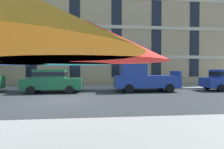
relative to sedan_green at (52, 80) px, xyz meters
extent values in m
plane|color=#2D3033|center=(1.24, -3.70, -0.95)|extent=(120.00, 120.00, 0.00)
cube|color=gray|center=(1.24, 3.10, -0.89)|extent=(56.00, 3.60, 0.12)
cube|color=tan|center=(1.24, 11.30, 7.05)|extent=(40.00, 12.00, 16.00)
cube|color=beige|center=(1.24, 5.26, 2.25)|extent=(39.20, 0.08, 0.36)
cube|color=beige|center=(1.24, 5.26, 5.45)|extent=(39.20, 0.08, 0.36)
cube|color=black|center=(-3.21, 5.27, 7.45)|extent=(1.10, 0.06, 14.80)
cube|color=black|center=(1.24, 5.27, 7.45)|extent=(1.10, 0.06, 14.80)
cube|color=black|center=(5.68, 5.27, 7.45)|extent=(1.10, 0.06, 14.80)
cube|color=black|center=(10.13, 5.27, 7.45)|extent=(1.10, 0.06, 14.80)
cube|color=black|center=(14.57, 5.27, 7.45)|extent=(1.10, 0.06, 14.80)
cube|color=#195933|center=(0.05, 0.00, -0.25)|extent=(4.40, 1.76, 0.80)
cube|color=#195933|center=(-0.10, 0.00, 0.49)|extent=(2.30, 1.55, 0.68)
cube|color=black|center=(-0.10, 0.00, 0.49)|extent=(2.32, 1.57, 0.32)
cylinder|color=black|center=(1.42, 0.88, -0.65)|extent=(0.60, 0.22, 0.60)
cylinder|color=black|center=(1.42, -0.88, -0.65)|extent=(0.60, 0.22, 0.60)
cylinder|color=black|center=(-1.31, 0.88, -0.65)|extent=(0.60, 0.22, 0.60)
cylinder|color=black|center=(-1.31, -0.88, -0.65)|extent=(0.60, 0.22, 0.60)
cube|color=navy|center=(7.40, 0.00, -0.13)|extent=(5.10, 1.90, 0.96)
cube|color=navy|center=(6.30, 0.00, 0.80)|extent=(1.90, 1.75, 0.90)
cube|color=navy|center=(9.87, 0.00, 0.53)|extent=(0.16, 1.75, 0.36)
cylinder|color=black|center=(8.98, 0.95, -0.61)|extent=(0.68, 0.22, 0.68)
cylinder|color=black|center=(8.98, -0.95, -0.61)|extent=(0.68, 0.22, 0.68)
cylinder|color=black|center=(5.82, 0.95, -0.61)|extent=(0.68, 0.22, 0.68)
cylinder|color=black|center=(5.82, -0.95, -0.61)|extent=(0.68, 0.22, 0.68)
cylinder|color=black|center=(13.26, 0.88, -0.65)|extent=(0.60, 0.22, 0.60)
cylinder|color=black|center=(13.26, -0.88, -0.65)|extent=(0.60, 0.22, 0.60)
cone|color=red|center=(3.01, -12.70, 1.08)|extent=(1.54, 1.54, 0.39)
cone|color=#199EB2|center=(2.57, -11.94, 1.08)|extent=(1.54, 1.54, 0.39)
camera|label=1|loc=(3.08, -14.44, 0.81)|focal=29.43mm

